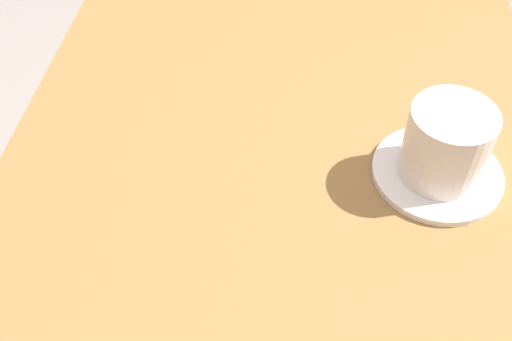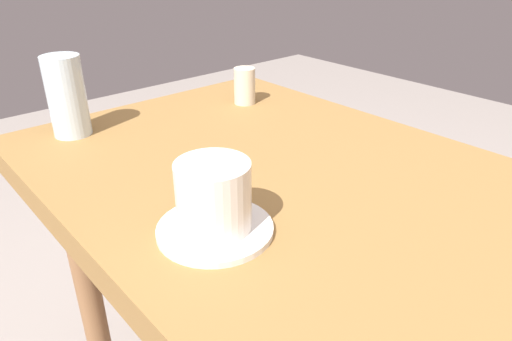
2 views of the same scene
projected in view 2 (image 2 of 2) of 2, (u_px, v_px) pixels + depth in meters
table at (377, 275)px, 0.61m from camera, size 1.23×0.61×0.76m
water_glass at (67, 96)px, 0.80m from camera, size 0.06×0.06×0.14m
coffee_cup at (214, 202)px, 0.53m from camera, size 0.14×0.14×0.09m
sugar_jar at (245, 86)px, 0.96m from camera, size 0.04×0.04×0.07m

